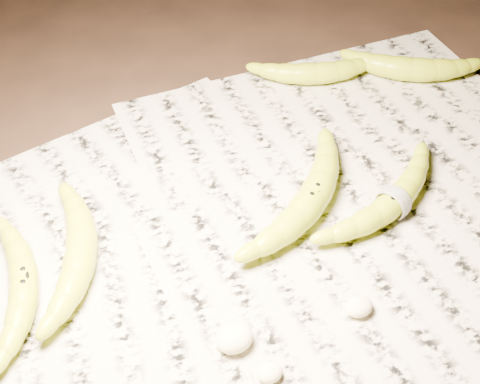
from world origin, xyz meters
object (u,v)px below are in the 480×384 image
banana_left_b (80,251)px  banana_upper_a (316,71)px  banana_upper_b (411,67)px  banana_taped (394,201)px  banana_center (312,197)px  banana_left_a (23,282)px

banana_left_b → banana_upper_a: banana_left_b is taller
banana_upper_a → banana_upper_b: size_ratio=0.96×
banana_upper_b → banana_taped: bearing=-96.7°
banana_left_b → banana_upper_b: bearing=-54.9°
banana_left_b → banana_taped: (0.36, -0.10, -0.00)m
banana_taped → banana_upper_b: size_ratio=1.12×
banana_left_b → banana_upper_b: same height
banana_center → banana_upper_a: banana_center is taller
banana_upper_a → banana_upper_b: bearing=-2.6°
banana_left_b → banana_taped: banana_left_b is taller
banana_left_b → banana_center: banana_center is taller
banana_left_b → banana_left_a: bearing=123.2°
banana_center → banana_upper_a: bearing=22.6°
banana_left_b → banana_center: (0.28, -0.05, 0.00)m
banana_left_a → banana_taped: 0.44m
banana_taped → banana_upper_b: (0.20, 0.21, 0.00)m
banana_left_a → banana_upper_b: size_ratio=1.02×
banana_taped → banana_upper_b: bearing=29.3°
banana_center → banana_taped: (0.09, -0.05, -0.00)m
banana_left_a → banana_taped: (0.43, -0.09, 0.00)m
banana_taped → banana_upper_b: 0.29m
banana_upper_b → banana_left_a: bearing=-133.1°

